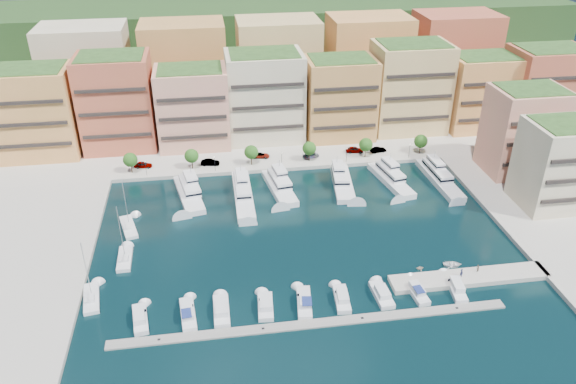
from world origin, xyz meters
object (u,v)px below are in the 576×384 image
yacht_4 (342,181)px  person_0 (462,273)px  tree_0 (130,160)px  cruiser_6 (382,295)px  lamppost_2 (282,157)px  cruiser_4 (304,303)px  yacht_1 (189,192)px  car_1 (210,162)px  car_3 (311,155)px  tree_5 (421,141)px  sailboat_2 (129,228)px  cruiser_0 (140,319)px  cruiser_8 (456,287)px  yacht_5 (390,177)px  tender_1 (420,268)px  yacht_3 (279,185)px  lamppost_1 (215,161)px  tree_3 (309,148)px  car_5 (378,150)px  cruiser_2 (221,311)px  car_2 (261,155)px  cruiser_7 (416,291)px  person_1 (478,268)px  sailboat_1 (125,259)px  tree_2 (251,152)px  cruiser_3 (266,307)px  cruiser_1 (188,314)px  tree_1 (192,156)px  tender_2 (452,264)px  sailboat_0 (91,299)px  cruiser_5 (342,299)px  lamppost_0 (146,166)px  yacht_2 (243,192)px  tree_4 (366,145)px  car_4 (355,150)px  lamppost_4 (410,148)px  yacht_6 (438,176)px

yacht_4 → person_0: 44.44m
tree_0 → cruiser_6: bearing=-48.6°
lamppost_2 → cruiser_4: 56.03m
yacht_1 → car_1: (5.78, 14.66, 0.73)m
yacht_1 → car_3: 37.10m
yacht_4 → person_0: (14.02, -42.16, 0.81)m
cruiser_6 → car_3: car_3 is taller
tree_5 → sailboat_2: sailboat_2 is taller
yacht_1 → lamppost_2: bearing=23.8°
cruiser_0 → cruiser_8: same height
yacht_4 → cruiser_0: 65.42m
tree_0 → sailboat_2: (1.47, -26.48, -4.43)m
yacht_5 → tender_1: (-5.56, -37.52, -0.79)m
yacht_1 → yacht_3: same height
lamppost_1 → cruiser_4: (14.33, -55.82, -3.26)m
tree_3 → car_5: 20.94m
lamppost_2 → cruiser_2: bearing=-108.8°
lamppost_1 → car_2: size_ratio=0.87×
cruiser_7 → person_0: person_0 is taller
person_1 → cruiser_8: bearing=-4.3°
sailboat_1 → tender_1: sailboat_1 is taller
tree_3 → yacht_1: (-32.99, -13.31, -3.65)m
tree_2 → cruiser_3: (-2.93, -58.08, -4.20)m
cruiser_1 → person_1: 57.18m
tree_1 → tender_2: size_ratio=1.50×
sailboat_2 → car_2: (33.51, 30.49, 1.36)m
lamppost_1 → cruiser_6: bearing=-62.3°
cruiser_4 → person_0: 31.98m
sailboat_0 → car_2: (38.08, 54.78, 1.36)m
tree_3 → sailboat_0: bearing=-135.2°
cruiser_5 → tree_3: bearing=85.6°
tree_3 → person_1: size_ratio=3.59×
lamppost_0 → car_5: (64.57, 4.76, -2.07)m
sailboat_0 → tree_3: bearing=44.8°
yacht_2 → cruiser_6: 48.46m
cruiser_4 → car_5: size_ratio=1.99×
cruiser_2 → car_3: (27.89, 59.95, 1.18)m
yacht_4 → car_1: yacht_4 is taller
yacht_1 → cruiser_3: bearing=-72.6°
cruiser_1 → yacht_3: bearing=63.1°
tree_4 → yacht_2: tree_4 is taller
yacht_1 → yacht_3: size_ratio=1.03×
cruiser_1 → car_2: car_2 is taller
yacht_3 → car_4: size_ratio=3.84×
lamppost_4 → tree_5: bearing=29.9°
tree_0 → person_0: (68.17, -55.48, -2.84)m
yacht_1 → cruiser_0: bearing=-100.8°
tender_2 → car_4: (-6.67, 54.19, 1.46)m
lamppost_2 → yacht_6: size_ratio=0.19×
tree_3 → cruiser_3: bearing=-108.0°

